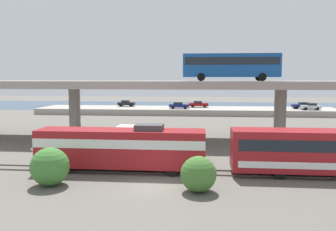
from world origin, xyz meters
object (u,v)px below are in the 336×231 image
object	(u,v)px
parked_car_1	(179,105)
parked_car_3	(126,103)
parked_car_4	(303,105)
parked_car_2	(199,104)
service_truck_west	(131,139)
transit_bus_on_overpass	(231,65)
train_locomotive	(113,146)
parked_car_0	(311,106)

from	to	relation	value
parked_car_1	parked_car_3	distance (m)	14.36
parked_car_4	parked_car_3	bearing A→B (deg)	-3.89
parked_car_2	parked_car_4	world-z (taller)	same
parked_car_2	parked_car_3	size ratio (longest dim) A/B	1.11
parked_car_1	parked_car_2	bearing A→B (deg)	44.94
service_truck_west	transit_bus_on_overpass	bearing A→B (deg)	-143.96
train_locomotive	parked_car_1	bearing A→B (deg)	-93.12
parked_car_0	parked_car_4	size ratio (longest dim) A/B	0.87
train_locomotive	parked_car_4	world-z (taller)	train_locomotive
parked_car_0	service_truck_west	bearing A→B (deg)	52.74
parked_car_1	parked_car_2	distance (m)	6.15
train_locomotive	parked_car_0	bearing A→B (deg)	-123.05
service_truck_west	parked_car_2	size ratio (longest dim) A/B	1.51
parked_car_1	transit_bus_on_overpass	bearing A→B (deg)	-75.16
parked_car_4	train_locomotive	bearing A→B (deg)	59.21
parked_car_0	parked_car_4	world-z (taller)	same
parked_car_0	parked_car_4	distance (m)	3.00
train_locomotive	parked_car_2	xyz separation A→B (m)	(6.99, 52.67, -0.08)
train_locomotive	parked_car_1	size ratio (longest dim) A/B	3.52
parked_car_4	parked_car_2	bearing A→B (deg)	-4.18
parked_car_1	parked_car_3	bearing A→B (deg)	157.78
parked_car_0	parked_car_4	bearing A→B (deg)	-71.79
parked_car_1	parked_car_2	xyz separation A→B (m)	(4.35, 4.35, 0.00)
parked_car_1	parked_car_2	size ratio (longest dim) A/B	0.99
parked_car_2	parked_car_4	size ratio (longest dim) A/B	0.97
parked_car_3	parked_car_4	bearing A→B (deg)	-3.89
transit_bus_on_overpass	parked_car_3	size ratio (longest dim) A/B	2.96
train_locomotive	transit_bus_on_overpass	bearing A→B (deg)	-126.61
service_truck_west	parked_car_4	bearing A→B (deg)	-124.60
service_truck_west	parked_car_3	bearing A→B (deg)	-76.98
parked_car_0	parked_car_4	xyz separation A→B (m)	(-0.94, 2.85, 0.00)
service_truck_west	parked_car_3	distance (m)	47.86
transit_bus_on_overpass	parked_car_0	size ratio (longest dim) A/B	2.98
service_truck_west	parked_car_4	size ratio (longest dim) A/B	1.47
train_locomotive	parked_car_0	world-z (taller)	train_locomotive
train_locomotive	transit_bus_on_overpass	xyz separation A→B (m)	(11.38, 15.32, 7.68)
transit_bus_on_overpass	parked_car_3	xyz separation A→B (m)	(-22.04, 38.44, -7.76)
train_locomotive	parked_car_4	size ratio (longest dim) A/B	3.40
transit_bus_on_overpass	service_truck_west	size ratio (longest dim) A/B	1.76
transit_bus_on_overpass	parked_car_1	xyz separation A→B (m)	(-8.75, 33.01, -7.76)
transit_bus_on_overpass	parked_car_2	xyz separation A→B (m)	(-4.39, 37.36, -7.76)
transit_bus_on_overpass	parked_car_0	world-z (taller)	transit_bus_on_overpass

